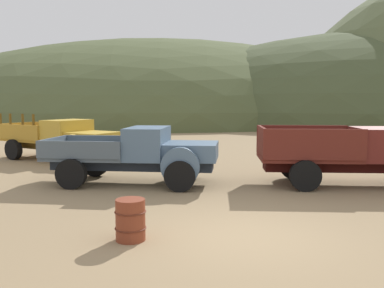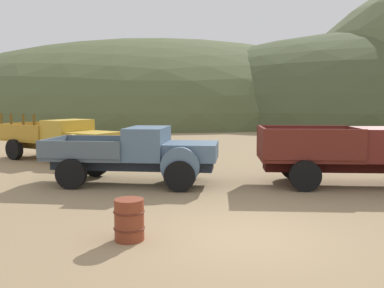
% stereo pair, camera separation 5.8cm
% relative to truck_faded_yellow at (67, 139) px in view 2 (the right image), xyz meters
% --- Properties ---
extents(ground_plane, '(300.00, 300.00, 0.00)m').
position_rel_truck_faded_yellow_xyz_m(ground_plane, '(9.21, -8.96, -1.00)').
color(ground_plane, '#937A56').
extents(hill_distant, '(80.59, 86.25, 25.46)m').
position_rel_truck_faded_yellow_xyz_m(hill_distant, '(-13.33, 57.18, -1.00)').
color(hill_distant, '#4C5633').
rests_on(hill_distant, ground).
extents(truck_faded_yellow, '(6.56, 3.92, 2.16)m').
position_rel_truck_faded_yellow_xyz_m(truck_faded_yellow, '(0.00, 0.00, 0.00)').
color(truck_faded_yellow, brown).
rests_on(truck_faded_yellow, ground).
extents(truck_chalk_blue, '(5.85, 3.06, 1.89)m').
position_rel_truck_faded_yellow_xyz_m(truck_chalk_blue, '(5.42, -4.20, -0.01)').
color(truck_chalk_blue, '#262D39').
rests_on(truck_chalk_blue, ground).
extents(truck_oxblood, '(6.71, 3.19, 1.91)m').
position_rel_truck_faded_yellow_xyz_m(truck_oxblood, '(12.70, -2.74, 0.01)').
color(truck_oxblood, black).
rests_on(truck_oxblood, ground).
extents(oil_drum_by_truck, '(0.63, 0.63, 0.83)m').
position_rel_truck_faded_yellow_xyz_m(oil_drum_by_truck, '(7.08, -9.64, -0.59)').
color(oil_drum_by_truck, brown).
rests_on(oil_drum_by_truck, ground).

